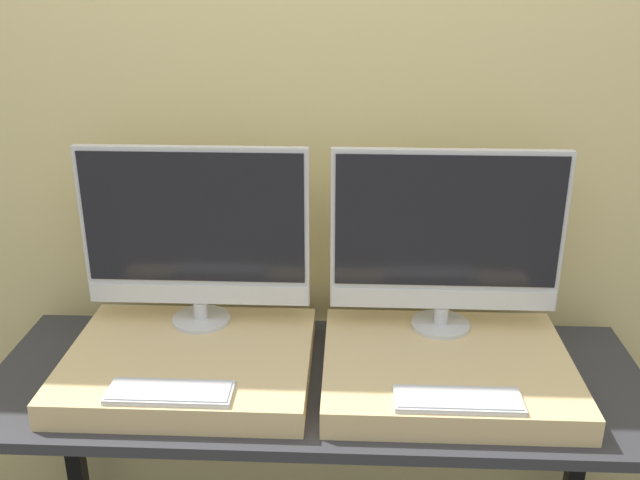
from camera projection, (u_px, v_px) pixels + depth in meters
name	position (u px, v px, depth m)	size (l,w,h in m)	color
wall_back	(323.00, 150.00, 2.04)	(8.00, 0.04, 2.60)	#DBC684
workbench	(317.00, 405.00, 1.90)	(1.72, 0.62, 0.79)	#2D2D33
wooden_riser_left	(190.00, 363.00, 1.87)	(0.63, 0.52, 0.07)	#D6B77F
monitor_left	(195.00, 232.00, 1.91)	(0.61, 0.16, 0.51)	silver
keyboard_left	(170.00, 392.00, 1.67)	(0.30, 0.10, 0.01)	silver
wooden_riser_right	(447.00, 369.00, 1.84)	(0.63, 0.52, 0.07)	#D6B77F
monitor_right	(447.00, 236.00, 1.88)	(0.61, 0.16, 0.51)	silver
keyboard_right	(458.00, 400.00, 1.64)	(0.30, 0.10, 0.01)	silver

